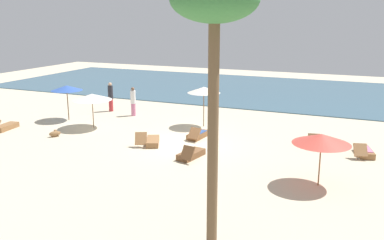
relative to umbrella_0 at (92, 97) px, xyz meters
The scene contains 16 objects.
ground_plane 6.57m from the umbrella_0, ahead, with size 60.00×60.00×0.00m, color beige.
ocean_water 17.23m from the umbrella_0, 68.63° to the left, with size 48.00×16.00×0.06m, color #3D6075.
umbrella_0 is the anchor object (origin of this frame).
umbrella_1 2.67m from the umbrella_0, 159.89° to the left, with size 1.87×1.87×2.13m.
umbrella_2 13.38m from the umbrella_0, 16.04° to the right, with size 2.14×2.14×2.00m.
umbrella_3 6.31m from the umbrella_0, 25.71° to the left, with size 1.87×1.87×2.30m.
lounger_0 12.43m from the umbrella_0, ahead, with size 0.93×1.78×0.69m.
lounger_1 6.50m from the umbrella_0, ahead, with size 0.77×1.75×0.69m.
lounger_2 7.88m from the umbrella_0, 20.63° to the right, with size 0.89×1.73×0.73m.
lounger_3 14.46m from the umbrella_0, ahead, with size 0.99×1.79×0.67m.
lounger_4 5.14m from the umbrella_0, 151.21° to the right, with size 0.80×1.76×0.67m.
lounger_5 5.15m from the umbrella_0, 19.11° to the right, with size 1.24×1.75×0.72m.
person_0 4.36m from the umbrella_0, 110.49° to the left, with size 0.47×0.47×1.93m.
person_1 3.61m from the umbrella_0, 80.83° to the left, with size 0.41×0.41×1.84m.
palm_0 14.82m from the umbrella_0, 40.91° to the right, with size 2.21×2.21×7.20m.
dog 2.94m from the umbrella_0, 107.99° to the right, with size 0.56×0.65×0.31m.
Camera 1 is at (8.06, -18.08, 6.17)m, focal length 39.31 mm.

